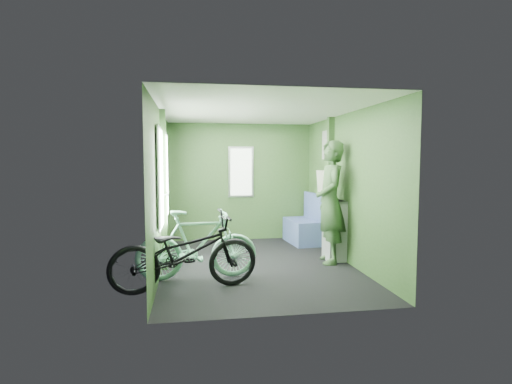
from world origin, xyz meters
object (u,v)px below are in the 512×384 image
at_px(bicycle_black, 186,291).
at_px(bicycle_mint, 198,280).
at_px(passenger, 330,202).
at_px(waste_box, 334,230).
at_px(bench_seat, 304,228).

relative_size(bicycle_black, bicycle_mint, 1.13).
bearing_deg(bicycle_black, passenger, -74.55).
xyz_separation_m(bicycle_mint, waste_box, (2.16, 0.76, 0.47)).
height_order(bicycle_black, bench_seat, bench_seat).
bearing_deg(bicycle_black, bench_seat, -51.05).
xyz_separation_m(passenger, waste_box, (0.12, 0.13, -0.47)).
height_order(bicycle_black, waste_box, waste_box).
distance_m(bicycle_black, bicycle_mint, 0.43).
height_order(bicycle_mint, bench_seat, bench_seat).
bearing_deg(passenger, bicycle_black, -57.87).
relative_size(bicycle_black, bench_seat, 1.88).
bearing_deg(waste_box, passenger, -132.50).
bearing_deg(passenger, bicycle_mint, -65.89).
bearing_deg(bicycle_black, waste_box, -73.04).
height_order(passenger, waste_box, passenger).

